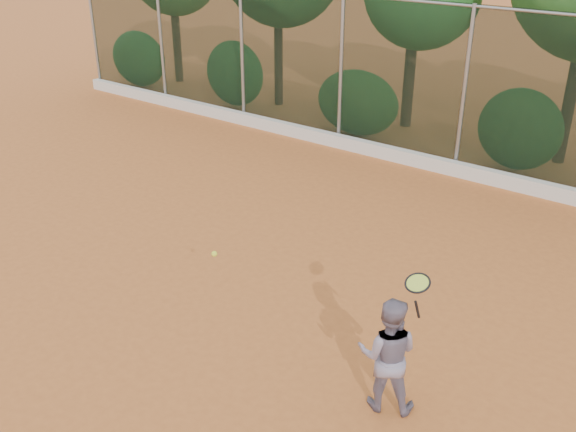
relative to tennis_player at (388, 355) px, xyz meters
The scene contains 6 objects.
ground 2.46m from the tennis_player, behind, with size 80.00×80.00×0.00m, color #B5612A.
concrete_curb 7.48m from the tennis_player, 108.28° to the left, with size 24.00×0.20×0.30m, color silver.
tennis_player is the anchor object (origin of this frame).
chainlink_fence 7.72m from the tennis_player, 107.85° to the left, with size 24.09×0.09×3.50m.
tennis_racket 1.09m from the tennis_player, 13.75° to the right, with size 0.28×0.27×0.54m.
tennis_ball_in_flight 2.26m from the tennis_player, 163.65° to the right, with size 0.07×0.07×0.07m.
Camera 1 is at (4.91, -5.50, 5.19)m, focal length 40.00 mm.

